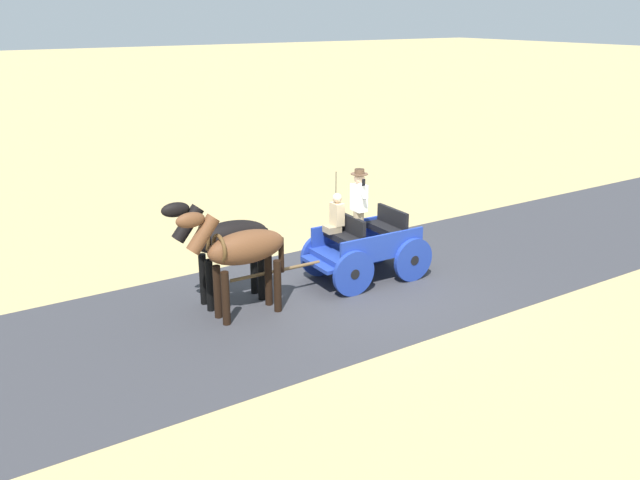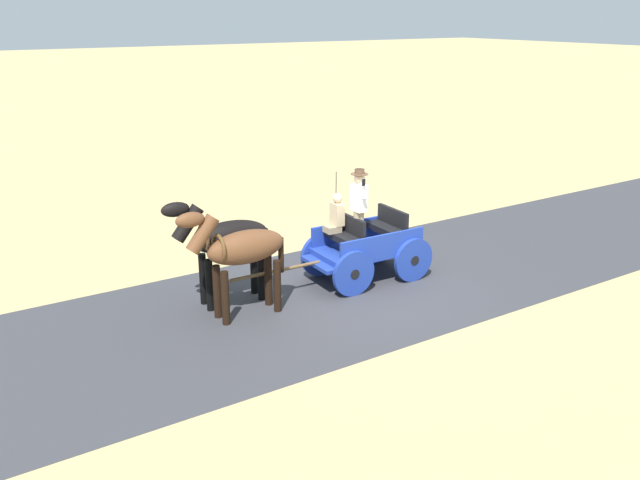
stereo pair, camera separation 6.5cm
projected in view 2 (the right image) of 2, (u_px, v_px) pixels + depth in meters
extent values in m
plane|color=tan|center=(360.00, 287.00, 14.30)|extent=(200.00, 200.00, 0.00)
cube|color=#38383D|center=(360.00, 287.00, 14.30)|extent=(5.26, 160.00, 0.01)
cube|color=#1E3899|center=(367.00, 250.00, 14.56)|extent=(1.27, 2.24, 0.12)
cube|color=#1E3899|center=(383.00, 245.00, 14.01)|extent=(0.12, 2.09, 0.44)
cube|color=#1E3899|center=(352.00, 230.00, 14.94)|extent=(0.12, 2.09, 0.44)
cube|color=#1E3899|center=(318.00, 264.00, 14.00)|extent=(1.09, 0.27, 0.08)
cube|color=#1E3899|center=(410.00, 248.00, 15.21)|extent=(0.73, 0.22, 0.06)
cube|color=black|center=(343.00, 238.00, 14.15)|extent=(1.03, 0.39, 0.14)
cube|color=black|center=(351.00, 226.00, 14.16)|extent=(1.02, 0.11, 0.44)
cube|color=black|center=(386.00, 229.00, 14.68)|extent=(1.03, 0.39, 0.14)
cube|color=black|center=(393.00, 218.00, 14.70)|extent=(1.02, 0.11, 0.44)
cylinder|color=#1E3899|center=(354.00, 274.00, 13.72)|extent=(0.13, 0.96, 0.96)
cylinder|color=black|center=(354.00, 274.00, 13.72)|extent=(0.13, 0.21, 0.21)
cylinder|color=#1E3899|center=(321.00, 255.00, 14.77)|extent=(0.13, 0.96, 0.96)
cylinder|color=black|center=(321.00, 255.00, 14.77)|extent=(0.13, 0.21, 0.21)
cylinder|color=#1E3899|center=(413.00, 260.00, 14.47)|extent=(0.13, 0.96, 0.96)
cylinder|color=black|center=(413.00, 260.00, 14.47)|extent=(0.13, 0.21, 0.21)
cylinder|color=#1E3899|center=(378.00, 243.00, 15.52)|extent=(0.13, 0.96, 0.96)
cylinder|color=black|center=(378.00, 243.00, 15.52)|extent=(0.13, 0.21, 0.21)
cylinder|color=brown|center=(276.00, 271.00, 13.51)|extent=(0.13, 2.00, 0.07)
cylinder|color=black|center=(336.00, 202.00, 14.16)|extent=(0.02, 0.02, 1.30)
cylinder|color=#998466|center=(358.00, 231.00, 14.12)|extent=(0.22, 0.22, 0.90)
cube|color=silver|center=(359.00, 198.00, 13.88)|extent=(0.35, 0.23, 0.56)
sphere|color=beige|center=(359.00, 179.00, 13.75)|extent=(0.22, 0.22, 0.22)
cylinder|color=#473323|center=(359.00, 174.00, 13.72)|extent=(0.36, 0.36, 0.01)
cylinder|color=#473323|center=(360.00, 172.00, 13.70)|extent=(0.20, 0.20, 0.10)
cylinder|color=silver|center=(363.00, 191.00, 13.66)|extent=(0.26, 0.09, 0.32)
cube|color=black|center=(364.00, 182.00, 13.53)|extent=(0.02, 0.07, 0.14)
cube|color=#998466|center=(332.00, 229.00, 14.25)|extent=(0.29, 0.33, 0.14)
cube|color=tan|center=(337.00, 214.00, 14.20)|extent=(0.31, 0.21, 0.48)
sphere|color=beige|center=(337.00, 198.00, 14.09)|extent=(0.20, 0.20, 0.20)
ellipsoid|color=brown|center=(246.00, 247.00, 12.59)|extent=(0.57, 1.56, 0.64)
cylinder|color=black|center=(225.00, 298.00, 12.44)|extent=(0.15, 0.15, 1.05)
cylinder|color=black|center=(217.00, 292.00, 12.73)|extent=(0.15, 0.15, 1.05)
cylinder|color=black|center=(277.00, 286.00, 12.99)|extent=(0.15, 0.15, 1.05)
cylinder|color=black|center=(268.00, 280.00, 13.28)|extent=(0.15, 0.15, 1.05)
cylinder|color=brown|center=(203.00, 234.00, 12.03)|extent=(0.27, 0.65, 0.73)
ellipsoid|color=brown|center=(190.00, 220.00, 11.82)|extent=(0.22, 0.54, 0.28)
cube|color=black|center=(204.00, 232.00, 12.03)|extent=(0.06, 0.50, 0.56)
cylinder|color=black|center=(281.00, 255.00, 13.06)|extent=(0.11, 0.11, 0.70)
torus|color=brown|center=(219.00, 248.00, 12.28)|extent=(0.55, 0.07, 0.55)
ellipsoid|color=black|center=(231.00, 237.00, 13.16)|extent=(0.66, 1.59, 0.64)
cylinder|color=black|center=(210.00, 285.00, 13.03)|extent=(0.15, 0.15, 1.05)
cylinder|color=black|center=(203.00, 279.00, 13.33)|extent=(0.15, 0.15, 1.05)
cylinder|color=black|center=(261.00, 275.00, 13.53)|extent=(0.15, 0.15, 1.05)
cylinder|color=black|center=(254.00, 269.00, 13.83)|extent=(0.15, 0.15, 1.05)
cylinder|color=black|center=(188.00, 223.00, 12.64)|extent=(0.30, 0.66, 0.73)
ellipsoid|color=black|center=(175.00, 210.00, 12.44)|extent=(0.25, 0.55, 0.28)
cube|color=black|center=(189.00, 221.00, 12.64)|extent=(0.09, 0.51, 0.56)
cylinder|color=black|center=(266.00, 245.00, 13.59)|extent=(0.11, 0.11, 0.70)
torus|color=brown|center=(204.00, 237.00, 12.88)|extent=(0.55, 0.10, 0.55)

